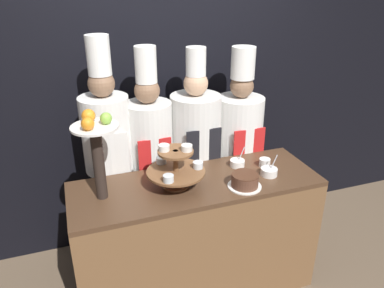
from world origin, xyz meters
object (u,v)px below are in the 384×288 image
(cup_white, at_px, (265,163))
(serving_bowl_near, at_px, (269,172))
(chef_center_left, at_px, (150,155))
(fruit_pedestal, at_px, (96,143))
(cake_round, at_px, (245,181))
(chef_right, at_px, (239,144))
(chef_left, at_px, (109,154))
(chef_center_right, at_px, (196,149))
(tiered_stand, at_px, (176,167))
(serving_bowl_far, at_px, (237,163))

(cup_white, height_order, serving_bowl_near, serving_bowl_near)
(serving_bowl_near, xyz_separation_m, chef_center_left, (-0.74, 0.56, -0.01))
(fruit_pedestal, height_order, cake_round, fruit_pedestal)
(serving_bowl_near, distance_m, chef_center_left, 0.93)
(cup_white, xyz_separation_m, serving_bowl_near, (-0.04, -0.13, -0.00))
(fruit_pedestal, bearing_deg, chef_right, 20.90)
(chef_left, xyz_separation_m, chef_right, (1.10, -0.00, -0.08))
(chef_left, xyz_separation_m, chef_center_left, (0.32, -0.00, -0.06))
(chef_right, bearing_deg, cake_round, -112.50)
(cake_round, bearing_deg, chef_left, 141.73)
(cake_round, bearing_deg, chef_right, 67.50)
(chef_center_left, height_order, chef_center_right, chef_center_left)
(tiered_stand, relative_size, chef_right, 0.22)
(tiered_stand, xyz_separation_m, serving_bowl_near, (0.68, -0.07, -0.12))
(serving_bowl_near, height_order, chef_center_right, chef_center_right)
(tiered_stand, relative_size, fruit_pedestal, 0.68)
(serving_bowl_near, relative_size, chef_center_right, 0.09)
(tiered_stand, bearing_deg, serving_bowl_far, 14.19)
(chef_center_left, height_order, chef_right, chef_center_left)
(cake_round, xyz_separation_m, cup_white, (0.28, 0.22, -0.01))
(tiered_stand, height_order, cup_white, tiered_stand)
(cake_round, bearing_deg, serving_bowl_near, 20.13)
(chef_center_left, xyz_separation_m, chef_right, (0.77, 0.00, -0.02))
(fruit_pedestal, height_order, chef_center_left, chef_center_left)
(fruit_pedestal, distance_m, chef_left, 0.56)
(serving_bowl_far, bearing_deg, cake_round, -106.06)
(fruit_pedestal, bearing_deg, chef_left, 76.65)
(tiered_stand, relative_size, cake_round, 1.71)
(tiered_stand, distance_m, fruit_pedestal, 0.55)
(chef_left, bearing_deg, fruit_pedestal, -103.35)
(cake_round, bearing_deg, cup_white, 38.40)
(cake_round, bearing_deg, chef_center_right, 100.64)
(serving_bowl_near, height_order, chef_center_left, chef_center_left)
(fruit_pedestal, relative_size, chef_center_left, 0.32)
(chef_left, bearing_deg, cup_white, -21.41)
(tiered_stand, distance_m, chef_center_left, 0.51)
(fruit_pedestal, height_order, serving_bowl_far, fruit_pedestal)
(chef_center_right, bearing_deg, cup_white, -47.29)
(fruit_pedestal, bearing_deg, cake_round, -11.57)
(serving_bowl_near, height_order, chef_right, chef_right)
(fruit_pedestal, xyz_separation_m, chef_left, (0.11, 0.46, -0.30))
(cake_round, distance_m, serving_bowl_far, 0.30)
(cup_white, bearing_deg, cake_round, -141.60)
(cake_round, relative_size, serving_bowl_far, 1.51)
(cup_white, height_order, serving_bowl_far, serving_bowl_far)
(serving_bowl_far, bearing_deg, chef_center_left, 148.38)
(cake_round, distance_m, chef_center_right, 0.66)
(chef_left, height_order, chef_center_right, chef_left)
(cake_round, distance_m, chef_right, 0.71)
(fruit_pedestal, xyz_separation_m, chef_right, (1.21, 0.46, -0.38))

